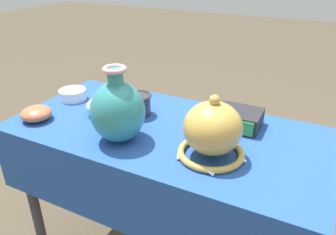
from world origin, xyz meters
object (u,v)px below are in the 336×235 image
object	(u,v)px
vase_dome_bell	(212,132)
bowl_shallow_terracotta	(36,113)
vase_tall_bulbous	(118,111)
bowl_shallow_celadon	(101,106)
mosaic_tile_box	(238,118)
pot_squat_porcelain	(73,94)
cup_wide_charcoal	(137,104)

from	to	relation	value
vase_dome_bell	bowl_shallow_terracotta	distance (m)	0.72
vase_tall_bulbous	bowl_shallow_celadon	distance (m)	0.23
bowl_shallow_terracotta	bowl_shallow_celadon	bearing A→B (deg)	37.33
mosaic_tile_box	bowl_shallow_terracotta	xyz separation A→B (m)	(-0.73, -0.31, -0.00)
vase_tall_bulbous	bowl_shallow_celadon	xyz separation A→B (m)	(-0.18, 0.13, -0.08)
pot_squat_porcelain	cup_wide_charcoal	bearing A→B (deg)	-0.12
vase_tall_bulbous	mosaic_tile_box	size ratio (longest dim) A/B	1.61
vase_tall_bulbous	vase_dome_bell	size ratio (longest dim) A/B	1.17
vase_dome_bell	vase_tall_bulbous	bearing A→B (deg)	-171.91
mosaic_tile_box	cup_wide_charcoal	distance (m)	0.41
vase_tall_bulbous	vase_dome_bell	xyz separation A→B (m)	(0.33, 0.05, -0.02)
mosaic_tile_box	pot_squat_porcelain	world-z (taller)	mosaic_tile_box
pot_squat_porcelain	bowl_shallow_terracotta	xyz separation A→B (m)	(0.01, -0.23, 0.01)
vase_dome_bell	bowl_shallow_celadon	size ratio (longest dim) A/B	1.89
bowl_shallow_celadon	cup_wide_charcoal	size ratio (longest dim) A/B	1.03
vase_dome_bell	mosaic_tile_box	xyz separation A→B (m)	(0.02, 0.24, -0.06)
vase_dome_bell	pot_squat_porcelain	bearing A→B (deg)	167.72
pot_squat_porcelain	cup_wide_charcoal	xyz separation A→B (m)	(0.35, -0.00, 0.02)
bowl_shallow_terracotta	cup_wide_charcoal	size ratio (longest dim) A/B	1.02
bowl_shallow_terracotta	bowl_shallow_celadon	distance (m)	0.25
vase_dome_bell	bowl_shallow_terracotta	bearing A→B (deg)	-174.39
vase_dome_bell	mosaic_tile_box	distance (m)	0.25
mosaic_tile_box	bowl_shallow_celadon	xyz separation A→B (m)	(-0.53, -0.16, 0.01)
vase_tall_bulbous	pot_squat_porcelain	distance (m)	0.45
vase_dome_bell	pot_squat_porcelain	world-z (taller)	vase_dome_bell
vase_tall_bulbous	vase_dome_bell	bearing A→B (deg)	8.09
bowl_shallow_terracotta	vase_tall_bulbous	bearing A→B (deg)	3.45
pot_squat_porcelain	bowl_shallow_terracotta	bearing A→B (deg)	-86.48
bowl_shallow_terracotta	cup_wide_charcoal	xyz separation A→B (m)	(0.33, 0.23, 0.02)
vase_dome_bell	mosaic_tile_box	world-z (taller)	vase_dome_bell
bowl_shallow_celadon	cup_wide_charcoal	world-z (taller)	cup_wide_charcoal
vase_dome_bell	mosaic_tile_box	size ratio (longest dim) A/B	1.37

